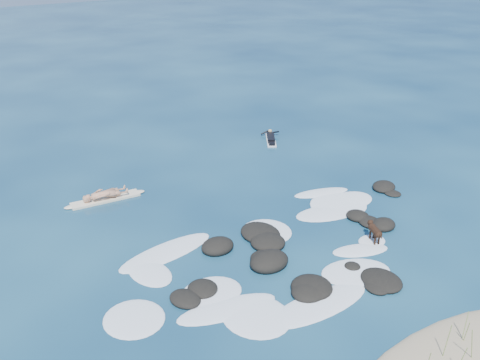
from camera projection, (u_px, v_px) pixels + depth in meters
ground at (281, 244)px, 19.94m from camera, size 160.00×160.00×0.00m
dune_grass at (472, 360)px, 13.67m from camera, size 4.03×2.03×1.22m
reef_rocks at (296, 253)px, 19.22m from camera, size 13.75×6.67×0.64m
breaking_foam at (278, 255)px, 19.29m from camera, size 13.22×7.33×0.12m
standing_surfer_rig at (104, 184)px, 22.89m from camera, size 3.57×0.89×2.03m
paddling_surfer_rig at (271, 138)px, 29.86m from camera, size 1.70×2.18×0.41m
dog at (374, 230)px, 19.91m from camera, size 0.57×1.14×0.75m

